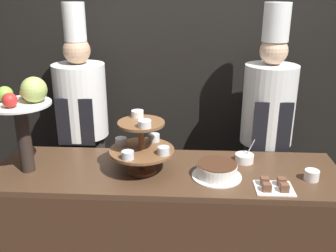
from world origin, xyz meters
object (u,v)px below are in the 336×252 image
tiered_stand (142,144)px  chef_left (83,122)px  serving_bowl_far (244,158)px  cake_square_tray (274,186)px  cup_white (312,175)px  chef_center_left (267,124)px  cake_round (217,170)px  fruit_pedestal (24,108)px

tiered_stand → chef_left: 0.76m
serving_bowl_far → chef_left: (-1.15, 0.39, 0.08)m
cake_square_tray → serving_bowl_far: serving_bowl_far is taller
cup_white → chef_left: (-1.50, 0.61, 0.08)m
cup_white → chef_center_left: 0.63m
cake_round → cup_white: size_ratio=3.55×
cake_square_tray → fruit_pedestal: bearing=174.0°
fruit_pedestal → cake_square_tray: (1.42, -0.15, -0.38)m
tiered_stand → chef_left: (-0.51, 0.56, -0.08)m
fruit_pedestal → cake_square_tray: size_ratio=2.76×
serving_bowl_far → chef_center_left: bearing=62.2°
chef_left → chef_center_left: (1.35, -0.00, 0.01)m
tiered_stand → cake_square_tray: (0.75, -0.17, -0.16)m
cup_white → serving_bowl_far: bearing=148.2°
cake_square_tray → serving_bowl_far: 0.36m
cake_round → serving_bowl_far: serving_bowl_far is taller
tiered_stand → cake_round: 0.47m
cake_round → cake_square_tray: bearing=-21.9°
cup_white → tiered_stand: bearing=177.0°
cake_square_tray → serving_bowl_far: bearing=109.5°
cup_white → fruit_pedestal: bearing=178.9°
chef_center_left → cake_square_tray: bearing=-96.8°
cake_square_tray → chef_left: 1.46m
cake_round → tiered_stand: bearing=174.3°
serving_bowl_far → chef_center_left: (0.21, 0.39, 0.09)m
fruit_pedestal → cup_white: (1.66, -0.03, -0.37)m
cake_square_tray → chef_center_left: bearing=83.2°
chef_left → chef_center_left: chef_center_left is taller
fruit_pedestal → serving_bowl_far: size_ratio=3.70×
cake_round → chef_left: chef_left is taller
cake_round → chef_center_left: (0.39, 0.60, 0.08)m
cup_white → serving_bowl_far: size_ratio=0.53×
tiered_stand → cake_square_tray: size_ratio=1.86×
serving_bowl_far → chef_center_left: chef_center_left is taller
fruit_pedestal → chef_left: (0.16, 0.58, -0.29)m
cake_round → chef_center_left: size_ratio=0.16×
tiered_stand → chef_center_left: 1.01m
tiered_stand → serving_bowl_far: bearing=14.8°
cake_square_tray → chef_center_left: size_ratio=0.11×
cup_white → serving_bowl_far: (-0.35, 0.22, -0.00)m
cake_square_tray → tiered_stand: bearing=167.4°
cake_round → chef_left: size_ratio=0.16×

